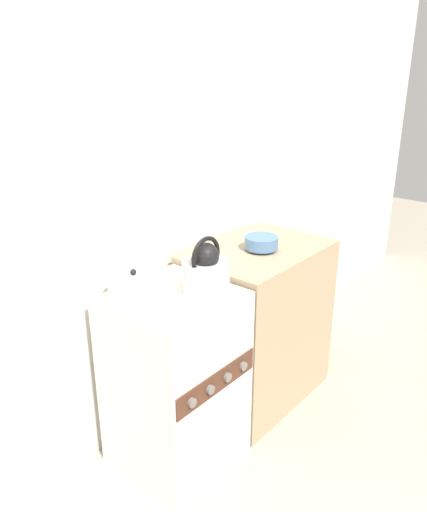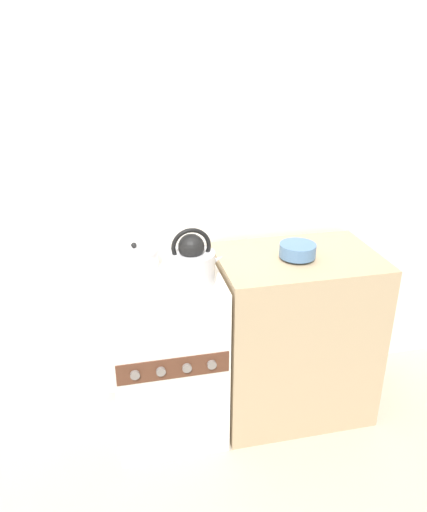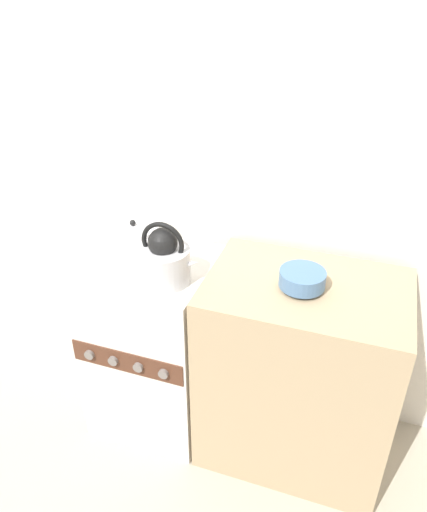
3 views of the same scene
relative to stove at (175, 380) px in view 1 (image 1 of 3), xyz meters
name	(u,v)px [view 1 (image 1 of 3)]	position (x,y,z in m)	size (l,w,h in m)	color
ground_plane	(217,480)	(0.00, -0.26, -0.46)	(12.00, 12.00, 0.00)	#B2A893
wall_back	(116,211)	(0.00, 0.37, 0.79)	(7.00, 0.06, 2.50)	silver
stove	(175,380)	(0.00, 0.00, 0.00)	(0.55, 0.55, 0.92)	silver
counter	(257,323)	(0.70, 0.02, 0.01)	(0.82, 0.56, 0.95)	tan
kettle	(206,272)	(0.13, -0.09, 0.56)	(0.27, 0.22, 0.27)	silver
cooking_pot	(134,286)	(-0.12, 0.12, 0.51)	(0.24, 0.24, 0.14)	silver
enamel_bowl	(261,243)	(0.68, -0.01, 0.53)	(0.18, 0.18, 0.08)	#4C729E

